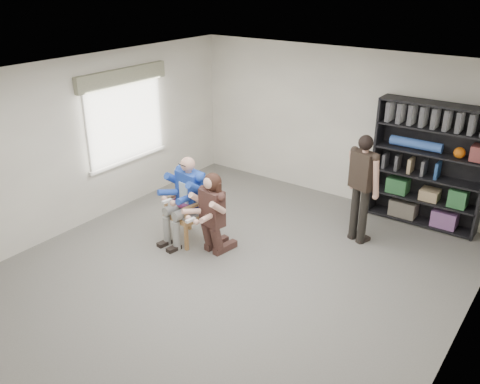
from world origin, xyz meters
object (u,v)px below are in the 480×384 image
Objects in this scene: seated_man at (187,200)px; kneeling_woman at (211,215)px; armchair at (187,209)px; standing_man at (361,190)px; bookshelf at (428,166)px.

kneeling_woman is at bearing -2.56° from seated_man.
armchair is 0.60m from kneeling_woman.
standing_man is at bearing 44.02° from armchair.
armchair is 0.52× the size of bookshelf.
seated_man is 0.80× the size of standing_man.
armchair is at bearing 177.44° from kneeling_woman.
standing_man is (2.23, 1.56, 0.18)m from seated_man.
seated_man is 4.00m from bookshelf.
kneeling_woman is at bearing -128.29° from bookshelf.
armchair is at bearing -124.68° from standing_man.
kneeling_woman is (0.58, -0.12, 0.10)m from armchair.
armchair is at bearing -135.93° from bookshelf.
armchair is 0.16m from seated_man.
bookshelf is at bearing 53.20° from armchair.
armchair is 4.02m from bookshelf.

